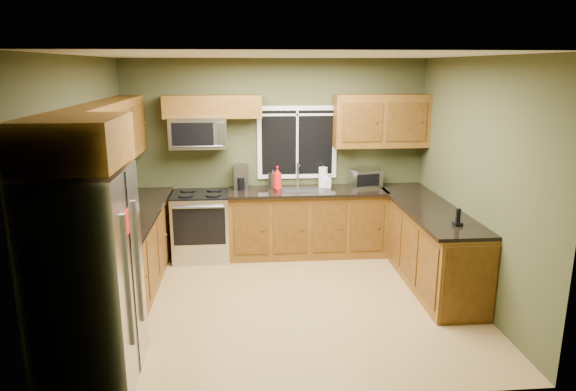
{
  "coord_description": "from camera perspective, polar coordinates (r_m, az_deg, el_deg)",
  "views": [
    {
      "loc": [
        -0.43,
        -5.34,
        2.59
      ],
      "look_at": [
        0.05,
        0.35,
        1.15
      ],
      "focal_mm": 32.0,
      "sensor_mm": 36.0,
      "label": 1
    }
  ],
  "objects": [
    {
      "name": "upper_cabinet_over_fridge",
      "position": [
        4.28,
        -22.7,
        5.53
      ],
      "size": [
        0.72,
        0.9,
        0.38
      ],
      "primitive_type": "cube",
      "color": "brown",
      "rests_on": "left_wall"
    },
    {
      "name": "countertop_peninsula",
      "position": [
        6.51,
        15.17,
        -1.22
      ],
      "size": [
        0.65,
        2.5,
        0.04
      ],
      "primitive_type": "cube",
      "color": "black",
      "rests_on": "base_cabinets_peninsula"
    },
    {
      "name": "base_cabinets_peninsula",
      "position": [
        6.64,
        15.13,
        -5.14
      ],
      "size": [
        0.6,
        2.52,
        0.9
      ],
      "color": "brown",
      "rests_on": "ground"
    },
    {
      "name": "countertop_left",
      "position": [
        6.2,
        -17.18,
        -2.13
      ],
      "size": [
        0.65,
        2.65,
        0.04
      ],
      "primitive_type": "cube",
      "color": "black",
      "rests_on": "base_cabinets_left"
    },
    {
      "name": "soap_bottle_c",
      "position": [
        7.22,
        -1.39,
        1.65
      ],
      "size": [
        0.17,
        0.17,
        0.17
      ],
      "primitive_type": "imported",
      "rotation": [
        0.0,
        0.0,
        -0.3
      ],
      "color": "white",
      "rests_on": "countertop_back"
    },
    {
      "name": "upper_cabinets_left",
      "position": [
        6.05,
        -19.31,
        6.43
      ],
      "size": [
        0.33,
        2.65,
        0.72
      ],
      "primitive_type": "cube",
      "color": "brown",
      "rests_on": "left_wall"
    },
    {
      "name": "soap_bottle_a",
      "position": [
        7.01,
        -1.18,
        1.93
      ],
      "size": [
        0.15,
        0.15,
        0.33
      ],
      "primitive_type": "imported",
      "rotation": [
        0.0,
        0.0,
        -0.17
      ],
      "color": "red",
      "rests_on": "countertop_back"
    },
    {
      "name": "soap_bottle_b",
      "position": [
        7.18,
        4.35,
        1.68
      ],
      "size": [
        0.11,
        0.11,
        0.21
      ],
      "primitive_type": "imported",
      "rotation": [
        0.0,
        0.0,
        0.13
      ],
      "color": "white",
      "rests_on": "countertop_back"
    },
    {
      "name": "refrigerator",
      "position": [
        4.57,
        -21.33,
        -8.58
      ],
      "size": [
        0.74,
        0.9,
        1.8
      ],
      "color": "#B7B7BC",
      "rests_on": "ground"
    },
    {
      "name": "floor",
      "position": [
        5.95,
        -0.2,
        -11.65
      ],
      "size": [
        4.2,
        4.2,
        0.0
      ],
      "primitive_type": "plane",
      "color": "olive",
      "rests_on": "ground"
    },
    {
      "name": "toaster_oven",
      "position": [
        7.3,
        8.63,
        1.94
      ],
      "size": [
        0.46,
        0.39,
        0.25
      ],
      "color": "#B7B7BC",
      "rests_on": "countertop_back"
    },
    {
      "name": "right_wall",
      "position": [
        6.04,
        20.08,
        1.43
      ],
      "size": [
        0.0,
        3.6,
        3.6
      ],
      "primitive_type": "plane",
      "rotation": [
        1.57,
        0.0,
        -1.57
      ],
      "color": "#3D4023",
      "rests_on": "ground"
    },
    {
      "name": "upper_cabinets_back_right",
      "position": [
        7.26,
        10.32,
        8.17
      ],
      "size": [
        1.3,
        0.33,
        0.72
      ],
      "primitive_type": "cube",
      "color": "brown",
      "rests_on": "back_wall"
    },
    {
      "name": "range",
      "position": [
        7.16,
        -9.58,
        -3.28
      ],
      "size": [
        0.76,
        0.69,
        0.94
      ],
      "color": "#B7B7BC",
      "rests_on": "ground"
    },
    {
      "name": "upper_cabinets_back_left",
      "position": [
        7.01,
        -8.37,
        9.76
      ],
      "size": [
        1.3,
        0.33,
        0.3
      ],
      "primitive_type": "cube",
      "color": "brown",
      "rests_on": "back_wall"
    },
    {
      "name": "paper_towel_roll",
      "position": [
        7.21,
        3.91,
        2.04
      ],
      "size": [
        0.15,
        0.15,
        0.31
      ],
      "color": "white",
      "rests_on": "countertop_back"
    },
    {
      "name": "cordless_phone",
      "position": [
        5.76,
        18.34,
        -2.65
      ],
      "size": [
        0.09,
        0.09,
        0.19
      ],
      "color": "black",
      "rests_on": "countertop_peninsula"
    },
    {
      "name": "window",
      "position": [
        7.23,
        1.03,
        5.92
      ],
      "size": [
        1.12,
        0.03,
        1.02
      ],
      "color": "white",
      "rests_on": "back_wall"
    },
    {
      "name": "front_wall",
      "position": [
        3.78,
        1.99,
        -5.05
      ],
      "size": [
        4.2,
        0.0,
        4.2
      ],
      "primitive_type": "plane",
      "rotation": [
        -1.57,
        0.0,
        0.0
      ],
      "color": "#3D4023",
      "rests_on": "ground"
    },
    {
      "name": "sink",
      "position": [
        7.06,
        1.24,
        0.75
      ],
      "size": [
        0.6,
        0.42,
        0.36
      ],
      "color": "slate",
      "rests_on": "countertop_back"
    },
    {
      "name": "back_wall",
      "position": [
        7.26,
        -1.36,
        4.32
      ],
      "size": [
        4.2,
        0.0,
        4.2
      ],
      "primitive_type": "plane",
      "rotation": [
        1.57,
        0.0,
        0.0
      ],
      "color": "#3D4023",
      "rests_on": "ground"
    },
    {
      "name": "base_cabinets_left",
      "position": [
        6.35,
        -17.09,
        -6.21
      ],
      "size": [
        0.6,
        2.65,
        0.9
      ],
      "primitive_type": "cube",
      "color": "brown",
      "rests_on": "ground"
    },
    {
      "name": "countertop_back",
      "position": [
        7.07,
        2.18,
        0.48
      ],
      "size": [
        2.17,
        0.65,
        0.04
      ],
      "primitive_type": "cube",
      "color": "black",
      "rests_on": "base_cabinets_back"
    },
    {
      "name": "base_cabinets_back",
      "position": [
        7.22,
        2.12,
        -3.1
      ],
      "size": [
        2.17,
        0.6,
        0.9
      ],
      "primitive_type": "cube",
      "color": "brown",
      "rests_on": "ground"
    },
    {
      "name": "left_wall",
      "position": [
        5.73,
        -21.64,
        0.64
      ],
      "size": [
        0.0,
        3.6,
        3.6
      ],
      "primitive_type": "plane",
      "rotation": [
        1.57,
        0.0,
        1.57
      ],
      "color": "#3D4023",
      "rests_on": "ground"
    },
    {
      "name": "kettle",
      "position": [
        7.17,
        -1.67,
        1.82
      ],
      "size": [
        0.18,
        0.18,
        0.26
      ],
      "color": "#B7B7BC",
      "rests_on": "countertop_back"
    },
    {
      "name": "microwave",
      "position": [
        7.03,
        -9.92,
        6.92
      ],
      "size": [
        0.76,
        0.41,
        0.42
      ],
      "color": "#B7B7BC",
      "rests_on": "back_wall"
    },
    {
      "name": "coffee_maker",
      "position": [
        7.14,
        -5.26,
        1.98
      ],
      "size": [
        0.2,
        0.27,
        0.32
      ],
      "color": "slate",
      "rests_on": "countertop_back"
    },
    {
      "name": "ceiling",
      "position": [
        5.36,
        -0.23,
        15.33
      ],
      "size": [
        4.2,
        4.2,
        0.0
      ],
      "primitive_type": "plane",
      "rotation": [
        3.14,
        0.0,
        0.0
      ],
      "color": "white",
      "rests_on": "back_wall"
    }
  ]
}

